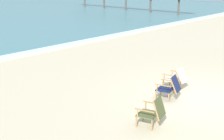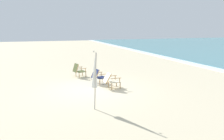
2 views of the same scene
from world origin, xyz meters
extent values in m
plane|color=beige|center=(0.00, 0.00, 0.00)|extent=(80.00, 80.00, 0.00)
cube|color=white|center=(0.00, 9.62, 0.03)|extent=(80.00, 1.10, 0.06)
cube|color=#19234C|center=(-0.85, 0.83, 0.32)|extent=(0.62, 0.59, 0.04)
cube|color=#19234C|center=(-0.77, 0.49, 0.56)|extent=(0.54, 0.36, 0.49)
cylinder|color=#AD7F4C|center=(-1.13, 0.98, 0.16)|extent=(0.04, 0.04, 0.32)
cylinder|color=#AD7F4C|center=(-0.68, 1.10, 0.16)|extent=(0.04, 0.04, 0.32)
cylinder|color=#AD7F4C|center=(-1.03, 0.57, 0.16)|extent=(0.04, 0.04, 0.32)
cylinder|color=#AD7F4C|center=(-0.57, 0.68, 0.16)|extent=(0.04, 0.04, 0.32)
cube|color=#AD7F4C|center=(-1.12, 0.74, 0.54)|extent=(0.16, 0.52, 0.02)
cylinder|color=#AD7F4C|center=(-1.16, 0.93, 0.43)|extent=(0.04, 0.04, 0.22)
cube|color=#AD7F4C|center=(-0.58, 0.88, 0.54)|extent=(0.16, 0.52, 0.02)
cylinder|color=#AD7F4C|center=(-0.62, 1.06, 0.43)|extent=(0.04, 0.04, 0.22)
cylinder|color=#AD7F4C|center=(-1.02, 0.43, 0.56)|extent=(0.10, 0.26, 0.49)
cylinder|color=#AD7F4C|center=(-0.52, 0.55, 0.56)|extent=(0.10, 0.26, 0.49)
cube|color=beige|center=(0.18, 1.19, 0.32)|extent=(0.54, 0.50, 0.04)
cube|color=beige|center=(0.20, 0.82, 0.54)|extent=(0.51, 0.33, 0.46)
cylinder|color=#AD7F4C|center=(-0.06, 1.40, 0.16)|extent=(0.04, 0.04, 0.32)
cylinder|color=#AD7F4C|center=(0.41, 1.42, 0.16)|extent=(0.04, 0.04, 0.32)
cylinder|color=#AD7F4C|center=(-0.04, 0.97, 0.16)|extent=(0.04, 0.04, 0.32)
cylinder|color=#AD7F4C|center=(0.43, 0.99, 0.16)|extent=(0.04, 0.04, 0.32)
cube|color=#AD7F4C|center=(-0.09, 1.16, 0.54)|extent=(0.06, 0.53, 0.02)
cylinder|color=#AD7F4C|center=(-0.10, 1.35, 0.43)|extent=(0.04, 0.04, 0.22)
cube|color=#AD7F4C|center=(0.46, 1.18, 0.54)|extent=(0.06, 0.53, 0.02)
cylinder|color=#AD7F4C|center=(0.46, 1.37, 0.43)|extent=(0.04, 0.04, 0.22)
cylinder|color=#AD7F4C|center=(-0.05, 0.80, 0.54)|extent=(0.05, 0.31, 0.46)
cylinder|color=#AD7F4C|center=(0.45, 0.83, 0.54)|extent=(0.05, 0.31, 0.46)
cube|color=#515B33|center=(-2.79, 0.12, 0.32)|extent=(0.62, 0.59, 0.04)
cube|color=#515B33|center=(-2.71, -0.19, 0.57)|extent=(0.53, 0.32, 0.50)
cylinder|color=#AD7F4C|center=(-3.07, 0.27, 0.16)|extent=(0.04, 0.04, 0.32)
cylinder|color=#AD7F4C|center=(-2.62, 0.39, 0.16)|extent=(0.04, 0.04, 0.32)
cylinder|color=#AD7F4C|center=(-2.96, -0.15, 0.16)|extent=(0.04, 0.04, 0.32)
cylinder|color=#AD7F4C|center=(-2.51, -0.03, 0.16)|extent=(0.04, 0.04, 0.32)
cube|color=#AD7F4C|center=(-3.06, 0.03, 0.54)|extent=(0.17, 0.52, 0.02)
cylinder|color=#AD7F4C|center=(-3.10, 0.21, 0.43)|extent=(0.04, 0.04, 0.22)
cube|color=#AD7F4C|center=(-2.52, 0.17, 0.54)|extent=(0.17, 0.52, 0.02)
cylinder|color=#AD7F4C|center=(-2.56, 0.35, 0.43)|extent=(0.04, 0.04, 0.22)
cylinder|color=#AD7F4C|center=(-2.96, -0.26, 0.57)|extent=(0.09, 0.21, 0.51)
cylinder|color=#AD7F4C|center=(-2.46, -0.13, 0.57)|extent=(0.09, 0.21, 0.51)
cylinder|color=brown|center=(19.46, 12.30, 0.88)|extent=(0.20, 0.20, 1.76)
cylinder|color=brown|center=(19.46, 15.80, 0.88)|extent=(0.20, 0.20, 1.76)
cylinder|color=brown|center=(19.46, 19.30, 0.88)|extent=(0.20, 0.20, 1.76)
cylinder|color=brown|center=(19.46, 22.79, 0.88)|extent=(0.20, 0.20, 1.76)
cylinder|color=brown|center=(19.46, 26.29, 0.88)|extent=(0.20, 0.20, 1.76)
camera|label=1|loc=(-9.04, -4.24, 3.80)|focal=50.00mm
camera|label=2|loc=(9.89, -2.22, 2.89)|focal=35.00mm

